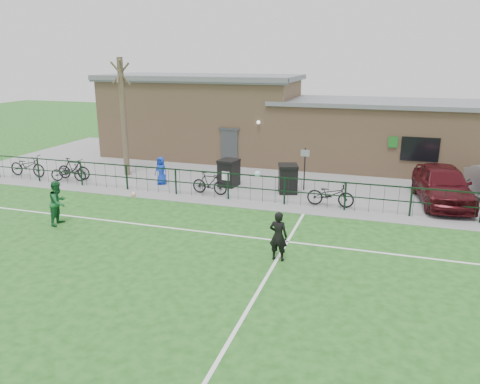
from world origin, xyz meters
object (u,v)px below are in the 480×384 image
(wheelie_bin_right, at_px, (288,180))
(bicycle_e, at_px, (330,194))
(bare_tree, at_px, (124,118))
(bicycle_b, at_px, (74,169))
(spectator_child, at_px, (161,171))
(car_maroon, at_px, (443,184))
(sign_post, at_px, (305,169))
(ball_ground, at_px, (133,194))
(bicycle_d, at_px, (210,183))
(bicycle_a, at_px, (28,166))
(wheelie_bin_left, at_px, (229,174))
(outfield_player, at_px, (58,203))
(bicycle_c, at_px, (68,172))

(wheelie_bin_right, distance_m, bicycle_e, 2.57)
(bare_tree, relative_size, bicycle_b, 3.32)
(bare_tree, bearing_deg, wheelie_bin_right, -4.67)
(wheelie_bin_right, distance_m, spectator_child, 6.19)
(bare_tree, distance_m, car_maroon, 15.46)
(sign_post, xyz_separation_m, bicycle_e, (1.48, -2.09, -0.49))
(bare_tree, bearing_deg, ball_ground, -55.64)
(sign_post, bearing_deg, bicycle_d, -153.73)
(bicycle_d, distance_m, spectator_child, 3.00)
(bare_tree, height_order, bicycle_e, bare_tree)
(bicycle_e, bearing_deg, bicycle_b, 88.30)
(bicycle_a, distance_m, spectator_child, 7.35)
(wheelie_bin_left, bearing_deg, spectator_child, -158.60)
(car_maroon, xyz_separation_m, ball_ground, (-12.99, -3.09, -0.73))
(wheelie_bin_left, xyz_separation_m, ball_ground, (-3.50, -2.95, -0.51))
(bicycle_a, bearing_deg, bare_tree, -68.17)
(sign_post, height_order, outfield_player, sign_post)
(car_maroon, distance_m, bicycle_a, 20.10)
(spectator_child, bearing_deg, sign_post, 14.89)
(wheelie_bin_right, bearing_deg, ball_ground, -174.85)
(wheelie_bin_left, bearing_deg, bicycle_c, -159.68)
(car_maroon, relative_size, bicycle_c, 2.72)
(car_maroon, distance_m, bicycle_e, 4.82)
(wheelie_bin_left, distance_m, spectator_child, 3.31)
(bicycle_d, bearing_deg, ball_ground, 117.24)
(sign_post, distance_m, bicycle_a, 14.24)
(bicycle_b, bearing_deg, ball_ground, -114.17)
(bicycle_d, relative_size, bicycle_e, 0.87)
(car_maroon, height_order, bicycle_a, car_maroon)
(bare_tree, relative_size, car_maroon, 1.24)
(bicycle_c, bearing_deg, bicycle_a, 71.19)
(bicycle_e, relative_size, ball_ground, 9.01)
(bare_tree, xyz_separation_m, outfield_player, (1.53, -7.35, -2.17))
(wheelie_bin_left, distance_m, bicycle_c, 8.08)
(ball_ground, bearing_deg, spectator_child, 83.10)
(car_maroon, bearing_deg, wheelie_bin_left, 173.21)
(sign_post, distance_m, bicycle_d, 4.43)
(sign_post, xyz_separation_m, ball_ground, (-7.08, -3.31, -0.91))
(wheelie_bin_left, distance_m, ball_ground, 4.61)
(car_maroon, relative_size, spectator_child, 3.56)
(sign_post, height_order, car_maroon, sign_post)
(bare_tree, height_order, wheelie_bin_left, bare_tree)
(bicycle_a, relative_size, bicycle_b, 1.16)
(bare_tree, distance_m, bicycle_e, 11.36)
(bare_tree, relative_size, ball_ground, 27.82)
(wheelie_bin_right, distance_m, car_maroon, 6.56)
(bicycle_b, distance_m, outfield_player, 6.75)
(wheelie_bin_left, distance_m, wheelie_bin_right, 2.95)
(bare_tree, distance_m, wheelie_bin_right, 9.10)
(bare_tree, xyz_separation_m, spectator_child, (2.59, -1.16, -2.30))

